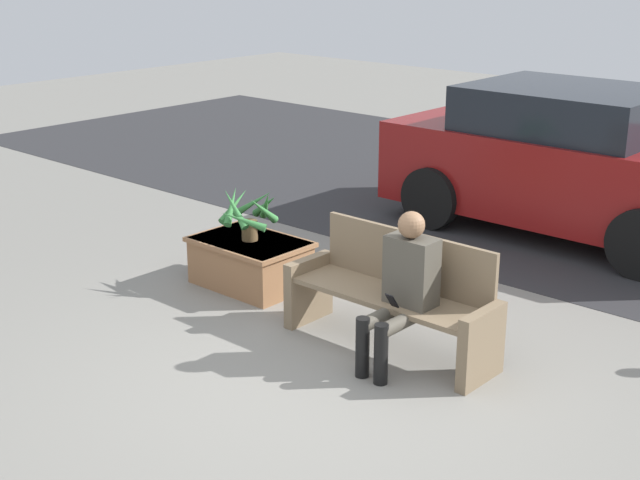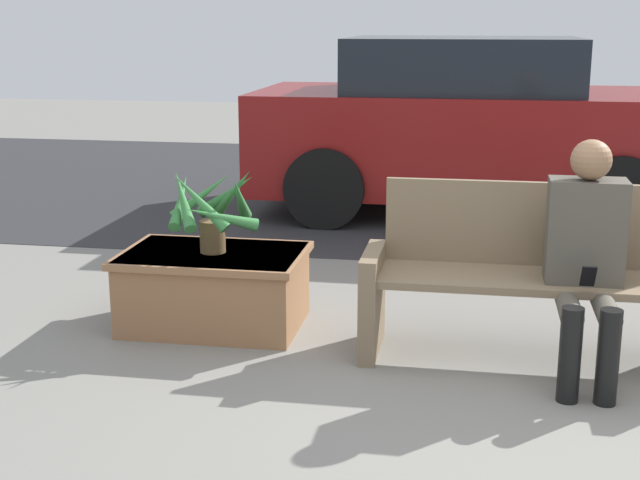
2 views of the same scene
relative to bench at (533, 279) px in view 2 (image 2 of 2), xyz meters
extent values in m
plane|color=gray|center=(0.01, -0.90, -0.43)|extent=(30.00, 30.00, 0.00)
cube|color=#2D2D30|center=(0.01, 4.77, -0.43)|extent=(20.00, 6.00, 0.01)
cube|color=#7A664C|center=(-0.84, -0.06, -0.15)|extent=(0.09, 0.51, 0.56)
cube|color=#7A664C|center=(0.00, -0.06, 0.01)|extent=(1.59, 0.47, 0.04)
cube|color=#7A664C|center=(0.00, 0.18, 0.26)|extent=(1.59, 0.04, 0.45)
cube|color=#4C473D|center=(0.23, -0.10, 0.29)|extent=(0.38, 0.22, 0.52)
sphere|color=#8C6647|center=(0.23, -0.12, 0.65)|extent=(0.20, 0.20, 0.20)
cylinder|color=#4C473D|center=(0.15, -0.33, -0.02)|extent=(0.11, 0.46, 0.11)
cylinder|color=#4C473D|center=(0.32, -0.33, -0.02)|extent=(0.11, 0.46, 0.11)
cylinder|color=black|center=(0.15, -0.56, -0.20)|extent=(0.10, 0.10, 0.46)
cylinder|color=black|center=(0.32, -0.56, -0.20)|extent=(0.10, 0.10, 0.46)
cube|color=black|center=(0.23, -0.33, 0.12)|extent=(0.07, 0.09, 0.12)
cube|color=#936642|center=(-1.79, 0.18, -0.21)|extent=(1.00, 0.67, 0.45)
cube|color=#936642|center=(-1.79, 0.18, 0.00)|extent=(1.05, 0.72, 0.04)
cylinder|color=brown|center=(-1.79, 0.18, 0.11)|extent=(0.15, 0.15, 0.19)
cone|color=#387F3D|center=(-1.63, 0.20, 0.33)|extent=(0.11, 0.38, 0.32)
cone|color=#387F3D|center=(-1.70, 0.31, 0.35)|extent=(0.34, 0.27, 0.34)
cone|color=#387F3D|center=(-1.75, 0.35, 0.32)|extent=(0.40, 0.16, 0.30)
cone|color=#387F3D|center=(-1.90, 0.33, 0.32)|extent=(0.36, 0.29, 0.29)
cone|color=#387F3D|center=(-1.97, 0.16, 0.31)|extent=(0.12, 0.40, 0.29)
cone|color=#387F3D|center=(-1.93, 0.10, 0.34)|extent=(0.26, 0.36, 0.32)
cone|color=#387F3D|center=(-1.81, 0.03, 0.35)|extent=(0.37, 0.12, 0.34)
cone|color=#387F3D|center=(-1.69, 0.01, 0.26)|extent=(0.40, 0.28, 0.20)
cube|color=maroon|center=(-0.37, 3.66, 0.24)|extent=(3.91, 1.80, 0.89)
cube|color=black|center=(-0.47, 3.66, 0.92)|extent=(2.03, 1.66, 0.47)
cylinder|color=black|center=(0.84, 2.76, -0.08)|extent=(0.69, 0.18, 0.69)
cylinder|color=black|center=(0.84, 4.56, -0.08)|extent=(0.69, 0.18, 0.69)
cylinder|color=black|center=(-1.58, 2.76, -0.08)|extent=(0.69, 0.18, 0.69)
cylinder|color=black|center=(-1.58, 4.56, -0.08)|extent=(0.69, 0.18, 0.69)
camera|label=1|loc=(3.85, -5.17, 2.58)|focal=50.00mm
camera|label=2|loc=(-0.33, -4.59, 1.32)|focal=50.00mm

